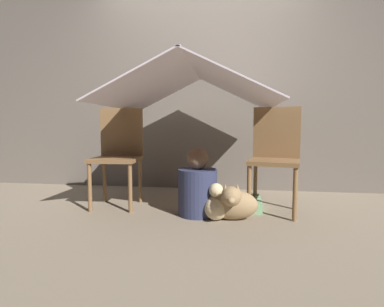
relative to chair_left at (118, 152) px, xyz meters
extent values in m
plane|color=gray|center=(0.73, -0.14, -0.52)|extent=(8.80, 8.80, 0.00)
cube|color=#6B6056|center=(0.73, 0.90, 0.73)|extent=(7.00, 0.05, 2.50)
cylinder|color=brown|center=(-0.16, -0.28, -0.30)|extent=(0.04, 0.04, 0.43)
cylinder|color=brown|center=(0.20, -0.25, -0.30)|extent=(0.04, 0.04, 0.43)
cylinder|color=brown|center=(-0.19, 0.09, -0.30)|extent=(0.04, 0.04, 0.43)
cylinder|color=brown|center=(0.17, 0.12, -0.30)|extent=(0.04, 0.04, 0.43)
cube|color=brown|center=(0.01, -0.08, -0.07)|extent=(0.45, 0.45, 0.04)
cube|color=brown|center=(-0.01, 0.12, 0.19)|extent=(0.42, 0.06, 0.47)
cylinder|color=brown|center=(1.23, -0.22, -0.30)|extent=(0.04, 0.04, 0.43)
cylinder|color=brown|center=(1.59, -0.30, -0.30)|extent=(0.04, 0.04, 0.43)
cylinder|color=brown|center=(1.31, 0.14, -0.30)|extent=(0.04, 0.04, 0.43)
cylinder|color=brown|center=(1.66, 0.06, -0.30)|extent=(0.04, 0.04, 0.43)
cube|color=brown|center=(1.45, -0.08, -0.07)|extent=(0.50, 0.50, 0.04)
cube|color=brown|center=(1.49, 0.11, 0.19)|extent=(0.42, 0.12, 0.47)
cube|color=silver|center=(0.37, -0.08, 0.60)|extent=(0.73, 1.36, 0.36)
cube|color=silver|center=(1.09, -0.08, 0.60)|extent=(0.73, 1.36, 0.36)
cube|color=silver|center=(0.73, -0.08, 0.77)|extent=(0.04, 1.36, 0.01)
cylinder|color=#2D3351|center=(0.80, -0.23, -0.32)|extent=(0.33, 0.33, 0.40)
sphere|color=brown|center=(0.80, -0.23, -0.03)|extent=(0.18, 0.18, 0.18)
ellipsoid|color=#9E7F56|center=(1.09, -0.32, -0.39)|extent=(0.43, 0.20, 0.25)
sphere|color=#9E7F56|center=(1.09, -0.48, -0.29)|extent=(0.15, 0.15, 0.15)
ellipsoid|color=#9E7F56|center=(1.09, -0.55, -0.31)|extent=(0.06, 0.08, 0.05)
cone|color=#9E7F56|center=(1.04, -0.48, -0.23)|extent=(0.05, 0.05, 0.07)
cone|color=#9E7F56|center=(1.13, -0.48, -0.23)|extent=(0.05, 0.05, 0.07)
cube|color=#7FB27F|center=(1.11, 0.03, -0.47)|extent=(0.48, 0.38, 0.10)
sphere|color=beige|center=(0.96, -0.35, -0.42)|extent=(0.19, 0.19, 0.19)
sphere|color=beige|center=(0.96, -0.35, -0.27)|extent=(0.12, 0.12, 0.12)
camera|label=1|loc=(1.11, -2.74, 0.24)|focal=28.00mm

